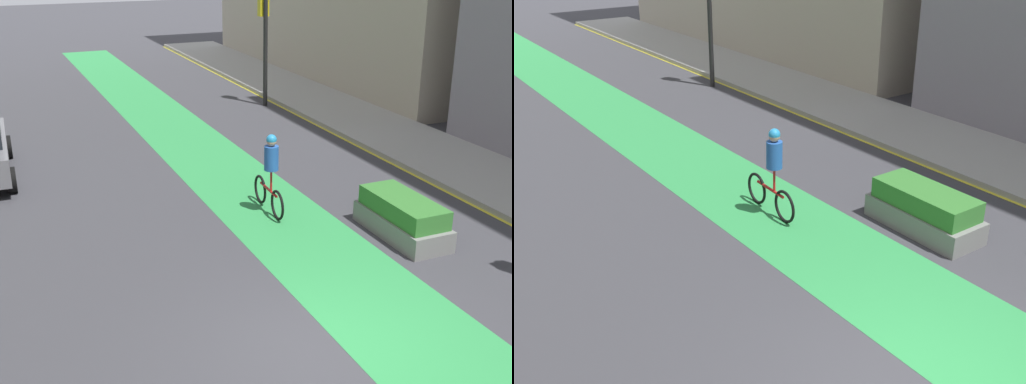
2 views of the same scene
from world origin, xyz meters
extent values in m
plane|color=#38383D|center=(0.00, 0.00, 0.00)|extent=(120.00, 120.00, 0.00)
cube|color=#2D8C47|center=(1.45, 0.00, 0.00)|extent=(2.40, 60.00, 0.01)
cylinder|color=black|center=(5.53, 14.62, 2.09)|extent=(0.16, 0.16, 4.18)
cube|color=gold|center=(5.53, 14.82, 3.71)|extent=(0.35, 0.28, 0.95)
sphere|color=yellow|center=(5.53, 14.96, 3.71)|extent=(0.20, 0.20, 0.20)
sphere|color=#0C3814|center=(5.53, 14.96, 3.41)|extent=(0.20, 0.20, 0.20)
cylinder|color=black|center=(-3.75, 11.80, 0.32)|extent=(0.24, 0.65, 0.64)
cylinder|color=black|center=(-3.85, 8.86, 0.32)|extent=(0.24, 0.65, 0.64)
torus|color=black|center=(1.46, 5.82, 0.34)|extent=(0.09, 0.68, 0.68)
torus|color=black|center=(1.41, 4.77, 0.34)|extent=(0.09, 0.68, 0.68)
cylinder|color=red|center=(1.44, 5.30, 0.52)|extent=(0.10, 0.95, 0.06)
cylinder|color=red|center=(1.43, 5.15, 0.79)|extent=(0.05, 0.05, 0.50)
cylinder|color=#2659B2|center=(1.43, 5.15, 1.31)|extent=(0.32, 0.32, 0.55)
sphere|color=tan|center=(1.43, 5.15, 1.70)|extent=(0.22, 0.22, 0.22)
sphere|color=#268CCC|center=(1.43, 5.15, 1.74)|extent=(0.23, 0.23, 0.23)
cube|color=slate|center=(3.45, 2.97, 0.23)|extent=(0.97, 2.29, 0.45)
cube|color=#33722D|center=(3.45, 2.97, 0.65)|extent=(0.87, 2.06, 0.40)
camera|label=1|loc=(-4.31, -7.30, 5.82)|focal=45.93mm
camera|label=2|loc=(-5.20, -4.11, 5.72)|focal=43.66mm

